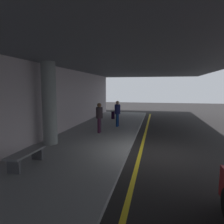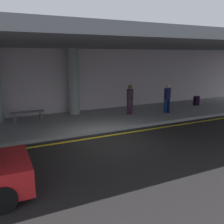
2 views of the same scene
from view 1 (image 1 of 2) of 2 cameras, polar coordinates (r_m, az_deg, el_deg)
ground_plane at (r=8.84m, az=11.46°, el=-11.10°), size 60.00×60.00×0.00m
sidewalk at (r=9.36m, az=-8.15°, el=-9.54°), size 26.00×4.20×0.15m
lane_stripe_yellow at (r=8.86m, az=7.73°, el=-10.95°), size 26.00×0.14×0.01m
support_column_left_mid at (r=9.65m, az=-16.76°, el=2.21°), size 0.63×0.63×3.65m
ceiling_overhang at (r=8.92m, az=-5.45°, el=14.84°), size 28.00×13.20×0.30m
terminal_back_wall at (r=10.03m, az=-20.48°, el=1.80°), size 26.00×0.30×3.80m
traveler_with_luggage at (r=11.74m, az=-3.48°, el=-1.02°), size 0.38×0.38×1.68m
person_waiting_for_ride at (r=13.62m, az=1.50°, el=0.05°), size 0.38×0.38×1.68m
suitcase_upright_secondary at (r=17.02m, az=0.29°, el=-0.84°), size 0.36×0.22×0.90m
bench_metal at (r=7.42m, az=-22.34°, el=-10.87°), size 1.60×0.50×0.48m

